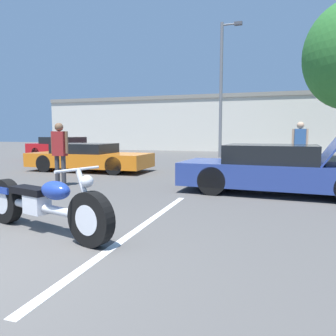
{
  "coord_description": "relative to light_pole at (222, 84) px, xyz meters",
  "views": [
    {
      "loc": [
        3.11,
        -2.37,
        1.43
      ],
      "look_at": [
        1.31,
        3.24,
        0.8
      ],
      "focal_mm": 35.0,
      "sensor_mm": 36.0,
      "label": 1
    }
  ],
  "objects": [
    {
      "name": "far_building",
      "position": [
        -0.26,
        8.06,
        -1.86
      ],
      "size": [
        32.0,
        4.2,
        4.4
      ],
      "color": "beige",
      "rests_on": "ground"
    },
    {
      "name": "light_pole",
      "position": [
        0.0,
        0.0,
        0.0
      ],
      "size": [
        1.21,
        0.28,
        7.63
      ],
      "color": "slate",
      "rests_on": "ground"
    },
    {
      "name": "spectator_midground",
      "position": [
        3.73,
        -7.29,
        -3.11
      ],
      "size": [
        0.52,
        0.24,
        1.81
      ],
      "color": "#333338",
      "rests_on": "ground"
    },
    {
      "name": "motorcycle",
      "position": [
        -0.25,
        -15.39,
        -3.78
      ],
      "size": [
        2.59,
        1.01,
        0.99
      ],
      "rotation": [
        0.0,
        0.0,
        -0.29
      ],
      "color": "black",
      "rests_on": "ground"
    },
    {
      "name": "parked_car_right_row",
      "position": [
        -3.71,
        -8.46,
        -3.69
      ],
      "size": [
        4.59,
        1.77,
        1.04
      ],
      "rotation": [
        0.0,
        0.0,
        -0.01
      ],
      "color": "orange",
      "rests_on": "ground"
    },
    {
      "name": "parked_car_left_row",
      "position": [
        -7.82,
        -4.08,
        -3.61
      ],
      "size": [
        4.7,
        2.74,
        1.21
      ],
      "rotation": [
        0.0,
        0.0,
        -0.24
      ],
      "color": "red",
      "rests_on": "ground"
    },
    {
      "name": "show_car_hood_open",
      "position": [
        3.03,
        -11.09,
        -3.62
      ],
      "size": [
        4.69,
        2.08,
        2.05
      ],
      "rotation": [
        0.0,
        0.0,
        -0.06
      ],
      "color": "navy",
      "rests_on": "ground"
    },
    {
      "name": "spectator_near_motorcycle",
      "position": [
        -2.57,
        -11.77,
        -3.19
      ],
      "size": [
        0.52,
        0.22,
        1.7
      ],
      "color": "#333338",
      "rests_on": "ground"
    },
    {
      "name": "parking_stripe_back",
      "position": [
        0.98,
        -14.84,
        -4.19
      ],
      "size": [
        0.12,
        4.98,
        0.01
      ],
      "primitive_type": "cube",
      "color": "white",
      "rests_on": "ground"
    }
  ]
}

